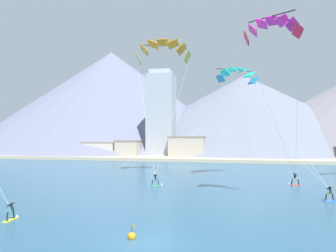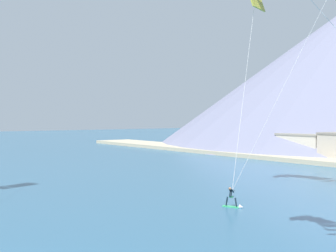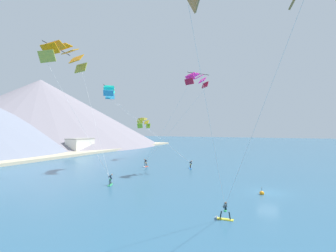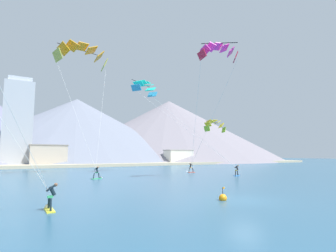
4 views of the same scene
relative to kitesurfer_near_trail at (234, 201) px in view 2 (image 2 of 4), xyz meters
name	(u,v)px [view 2 (image 2 of 4)]	position (x,y,z in m)	size (l,w,h in m)	color
kitesurfer_near_trail	(234,201)	(0.00, 0.00, 0.00)	(1.76, 1.02, 1.71)	#33B266
shore_building_harbour_front	(304,146)	(-24.60, 40.44, 1.63)	(8.81, 5.19, 4.25)	beige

